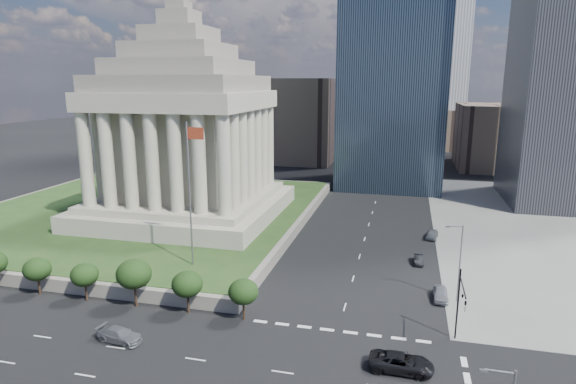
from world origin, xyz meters
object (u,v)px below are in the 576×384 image
(traffic_signal_ne, at_px, (460,301))
(parked_sedan_near, at_px, (440,294))
(flagpole, at_px, (190,187))
(parked_sedan_far, at_px, (432,234))
(war_memorial, at_px, (184,113))
(street_lamp_north, at_px, (459,259))
(pickup_truck, at_px, (401,363))
(parked_sedan_mid, at_px, (419,260))
(suv_grey, at_px, (120,335))

(traffic_signal_ne, bearing_deg, parked_sedan_near, 95.03)
(flagpole, height_order, parked_sedan_far, flagpole)
(traffic_signal_ne, bearing_deg, flagpole, 163.29)
(war_memorial, bearing_deg, parked_sedan_near, -26.76)
(street_lamp_north, distance_m, pickup_truck, 18.77)
(pickup_truck, relative_size, parked_sedan_mid, 1.63)
(pickup_truck, bearing_deg, war_memorial, 46.35)
(flagpole, height_order, traffic_signal_ne, flagpole)
(war_memorial, xyz_separation_m, suv_grey, (11.76, -41.78, -20.65))
(war_memorial, distance_m, pickup_truck, 60.82)
(war_memorial, height_order, traffic_signal_ne, war_memorial)
(parked_sedan_near, bearing_deg, pickup_truck, -104.79)
(pickup_truck, bearing_deg, street_lamp_north, -19.90)
(parked_sedan_far, bearing_deg, war_memorial, -167.68)
(flagpole, relative_size, parked_sedan_mid, 5.30)
(war_memorial, relative_size, street_lamp_north, 3.90)
(pickup_truck, height_order, suv_grey, pickup_truck)
(war_memorial, bearing_deg, suv_grey, -74.27)
(traffic_signal_ne, height_order, suv_grey, traffic_signal_ne)
(flagpole, bearing_deg, parked_sedan_near, 1.82)
(suv_grey, xyz_separation_m, parked_sedan_mid, (31.24, 30.99, -0.13))
(suv_grey, bearing_deg, parked_sedan_near, -53.08)
(traffic_signal_ne, bearing_deg, pickup_truck, -134.29)
(flagpole, relative_size, parked_sedan_far, 4.51)
(traffic_signal_ne, height_order, parked_sedan_far, traffic_signal_ne)
(parked_sedan_near, height_order, parked_sedan_mid, parked_sedan_near)
(war_memorial, relative_size, parked_sedan_near, 8.65)
(traffic_signal_ne, xyz_separation_m, suv_grey, (-34.74, -7.48, -4.50))
(pickup_truck, bearing_deg, flagpole, 61.61)
(flagpole, bearing_deg, suv_grey, -91.31)
(traffic_signal_ne, relative_size, pickup_truck, 1.30)
(parked_sedan_far, bearing_deg, flagpole, -132.28)
(street_lamp_north, xyz_separation_m, parked_sedan_far, (-1.83, 25.22, -4.91))
(pickup_truck, xyz_separation_m, parked_sedan_near, (4.54, 17.05, -0.09))
(pickup_truck, xyz_separation_m, parked_sedan_far, (4.54, 42.20, -0.10))
(parked_sedan_near, bearing_deg, suv_grey, -150.68)
(flagpole, bearing_deg, traffic_signal_ne, -16.71)
(war_memorial, distance_m, flagpole, 28.16)
(suv_grey, bearing_deg, war_memorial, 23.47)
(war_memorial, xyz_separation_m, parked_sedan_mid, (43.00, -10.80, -20.78))
(traffic_signal_ne, relative_size, parked_sedan_near, 1.78)
(traffic_signal_ne, xyz_separation_m, pickup_truck, (-5.54, -5.68, -4.40))
(war_memorial, relative_size, parked_sedan_mid, 10.34)
(traffic_signal_ne, height_order, pickup_truck, traffic_signal_ne)
(flagpole, xyz_separation_m, parked_sedan_far, (33.33, 26.22, -12.36))
(war_memorial, xyz_separation_m, pickup_truck, (40.96, -39.99, -20.55))
(street_lamp_north, relative_size, parked_sedan_far, 2.26)
(street_lamp_north, distance_m, parked_sedan_near, 5.22)
(traffic_signal_ne, xyz_separation_m, street_lamp_north, (0.83, 11.30, 0.41))
(parked_sedan_near, bearing_deg, parked_sedan_mid, 101.77)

